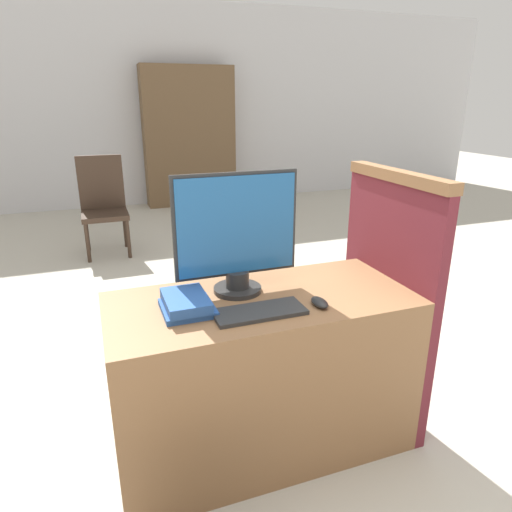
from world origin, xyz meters
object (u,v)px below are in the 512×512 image
at_px(book_stack, 186,304).
at_px(mouse, 320,302).
at_px(far_chair, 103,202).
at_px(keyboard, 259,312).
at_px(monitor, 237,235).

bearing_deg(book_stack, mouse, -15.15).
bearing_deg(far_chair, keyboard, -38.56).
relative_size(monitor, far_chair, 0.54).
xyz_separation_m(mouse, book_stack, (-0.50, 0.14, 0.02)).
bearing_deg(mouse, book_stack, 164.85).
bearing_deg(far_chair, book_stack, -42.87).
bearing_deg(book_stack, monitor, 25.28).
bearing_deg(book_stack, keyboard, -25.05).
bearing_deg(monitor, far_chair, 98.18).
relative_size(monitor, book_stack, 2.24).
bearing_deg(monitor, keyboard, -87.03).
height_order(monitor, far_chair, monitor).
height_order(monitor, mouse, monitor).
bearing_deg(keyboard, mouse, -3.94).
relative_size(book_stack, far_chair, 0.24).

